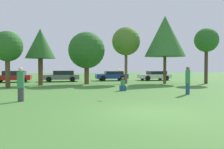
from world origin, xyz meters
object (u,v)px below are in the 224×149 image
bystander_sitting (123,85)px  tree_2 (40,44)px  tree_6 (206,41)px  tree_3 (87,50)px  parked_car_red (12,76)px  frisbee (119,70)px  parked_car_blue (112,75)px  tree_5 (165,36)px  person_thrower (21,84)px  tree_4 (126,42)px  parked_car_white (155,75)px  person_catcher (188,80)px  tree_1 (7,47)px  parked_car_grey (61,76)px

bystander_sitting → tree_2: bearing=133.3°
tree_2 → tree_6: size_ratio=0.93×
tree_3 → parked_car_red: 9.77m
frisbee → parked_car_blue: (3.29, 16.19, -0.93)m
tree_5 → parked_car_red: size_ratio=1.63×
person_thrower → parked_car_blue: 18.64m
person_thrower → tree_5: (12.62, 9.89, 4.06)m
tree_4 → parked_car_white: tree_4 is taller
tree_2 → tree_4: 8.56m
person_catcher → person_thrower: bearing=0.0°
tree_2 → tree_5: (12.43, -0.64, 1.02)m
tree_1 → tree_5: (14.93, 1.37, 1.50)m
tree_1 → parked_car_grey: size_ratio=1.10×
person_thrower → person_catcher: 9.88m
tree_1 → tree_6: bearing=1.6°
parked_car_white → person_catcher: bearing=74.5°
tree_1 → parked_car_red: tree_1 is taller
person_thrower → person_catcher: (9.84, 0.86, 0.07)m
tree_1 → parked_car_white: tree_1 is taller
tree_2 → person_thrower: bearing=-91.0°
parked_car_white → bystander_sitting: bearing=57.7°
tree_3 → parked_car_blue: bearing=54.3°
person_thrower → tree_3: 12.35m
bystander_sitting → tree_5: size_ratio=0.14×
tree_2 → parked_car_blue: size_ratio=1.32×
tree_2 → tree_6: (16.71, -1.48, 0.57)m
parked_car_white → parked_car_grey: bearing=-0.1°
tree_4 → tree_3: bearing=176.8°
person_thrower → tree_2: tree_2 is taller
person_catcher → tree_3: tree_3 is taller
person_catcher → tree_1: 14.58m
parked_car_white → parked_car_red: bearing=-0.2°
tree_2 → tree_4: size_ratio=0.91×
person_catcher → parked_car_blue: size_ratio=0.44×
tree_1 → person_catcher: bearing=-32.2°
person_catcher → tree_3: (-5.21, 10.30, 2.49)m
frisbee → bystander_sitting: (1.19, 3.54, -1.19)m
tree_6 → parked_car_blue: tree_6 is taller
person_catcher → parked_car_blue: 15.78m
person_thrower → tree_5: bearing=33.1°
person_thrower → tree_6: 19.50m
tree_4 → tree_5: tree_5 is taller
frisbee → tree_4: size_ratio=0.04×
person_thrower → parked_car_red: (-3.34, 16.10, -0.18)m
tree_4 → parked_car_grey: 9.10m
person_catcher → frisbee: person_catcher is taller
parked_car_white → frisbee: bearing=60.6°
tree_4 → parked_car_grey: (-6.55, 5.11, -3.71)m
tree_4 → parked_car_white: bearing=42.8°
frisbee → tree_1: 11.25m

